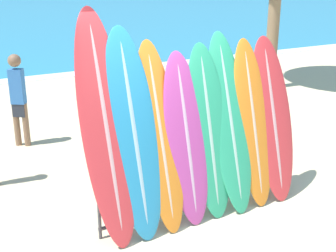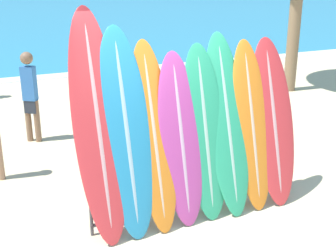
{
  "view_description": "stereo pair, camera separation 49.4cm",
  "coord_description": "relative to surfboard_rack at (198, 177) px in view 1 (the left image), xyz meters",
  "views": [
    {
      "loc": [
        -2.69,
        -3.82,
        3.0
      ],
      "look_at": [
        0.07,
        1.46,
        0.91
      ],
      "focal_mm": 50.0,
      "sensor_mm": 36.0,
      "label": 1
    },
    {
      "loc": [
        -2.25,
        -4.03,
        3.0
      ],
      "look_at": [
        0.07,
        1.46,
        0.91
      ],
      "focal_mm": 50.0,
      "sensor_mm": 36.0,
      "label": 2
    }
  ],
  "objects": [
    {
      "name": "ground_plane",
      "position": [
        -0.07,
        -0.66,
        -0.48
      ],
      "size": [
        160.0,
        160.0,
        0.0
      ],
      "primitive_type": "plane",
      "color": "beige"
    },
    {
      "name": "surfboard_slot_0",
      "position": [
        -1.14,
        0.1,
        0.8
      ],
      "size": [
        0.56,
        0.93,
        2.58
      ],
      "color": "red",
      "rests_on": "ground_plane"
    },
    {
      "name": "surfboard_slot_4",
      "position": [
        0.16,
        0.02,
        0.57
      ],
      "size": [
        0.55,
        0.63,
        2.11
      ],
      "color": "#289E70",
      "rests_on": "ground_plane"
    },
    {
      "name": "surfboard_slot_3",
      "position": [
        -0.17,
        0.0,
        0.54
      ],
      "size": [
        0.54,
        0.64,
        2.04
      ],
      "color": "#B23D8E",
      "rests_on": "ground_plane"
    },
    {
      "name": "surfboard_slot_7",
      "position": [
        1.15,
        0.03,
        0.57
      ],
      "size": [
        0.6,
        0.7,
        2.12
      ],
      "color": "red",
      "rests_on": "ground_plane"
    },
    {
      "name": "surfboard_slot_6",
      "position": [
        0.82,
        0.02,
        0.57
      ],
      "size": [
        0.51,
        0.68,
        2.11
      ],
      "color": "orange",
      "rests_on": "ground_plane"
    },
    {
      "name": "person_far_right",
      "position": [
        -1.48,
        3.39,
        0.39
      ],
      "size": [
        0.27,
        0.25,
        1.59
      ],
      "rotation": [
        0.0,
        0.0,
        5.69
      ],
      "color": "#846047",
      "rests_on": "ground_plane"
    },
    {
      "name": "surfboard_slot_1",
      "position": [
        -0.83,
        0.06,
        0.7
      ],
      "size": [
        0.59,
        0.83,
        2.36
      ],
      "color": "teal",
      "rests_on": "ground_plane"
    },
    {
      "name": "surfboard_slot_2",
      "position": [
        -0.5,
        0.04,
        0.61
      ],
      "size": [
        0.48,
        0.77,
        2.18
      ],
      "color": "orange",
      "rests_on": "ground_plane"
    },
    {
      "name": "surfboard_slot_5",
      "position": [
        0.48,
        0.04,
        0.62
      ],
      "size": [
        0.54,
        0.78,
        2.22
      ],
      "color": "#289E70",
      "rests_on": "ground_plane"
    },
    {
      "name": "person_far_left",
      "position": [
        0.52,
        4.77,
        0.39
      ],
      "size": [
        0.28,
        0.25,
        1.61
      ],
      "rotation": [
        0.0,
        0.0,
        0.59
      ],
      "color": "#A87A5B",
      "rests_on": "ground_plane"
    },
    {
      "name": "surfboard_rack",
      "position": [
        0.0,
        0.0,
        0.0
      ],
      "size": [
        2.63,
        0.04,
        0.89
      ],
      "color": "#47474C",
      "rests_on": "ground_plane"
    }
  ]
}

